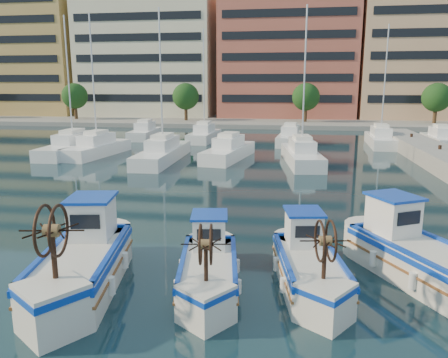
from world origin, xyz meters
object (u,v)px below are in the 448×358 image
fishing_boat_c (309,263)px  fishing_boat_d (416,252)px  fishing_boat_a (83,259)px  fishing_boat_b (209,265)px

fishing_boat_c → fishing_boat_d: bearing=8.4°
fishing_boat_a → fishing_boat_b: 3.70m
fishing_boat_a → fishing_boat_c: bearing=-0.4°
fishing_boat_a → fishing_boat_b: size_ratio=1.25×
fishing_boat_d → fishing_boat_a: bearing=163.9°
fishing_boat_b → fishing_boat_c: 2.96m
fishing_boat_a → fishing_boat_b: fishing_boat_a is taller
fishing_boat_d → fishing_boat_b: bearing=166.3°
fishing_boat_b → fishing_boat_c: (2.91, 0.56, 0.02)m
fishing_boat_a → fishing_boat_c: fishing_boat_a is taller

